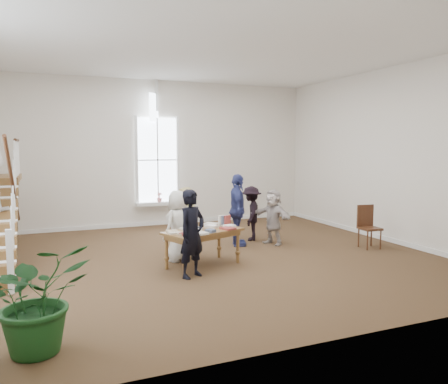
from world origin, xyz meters
name	(u,v)px	position (x,y,z in m)	size (l,w,h in m)	color
ground	(207,258)	(0.00, 0.00, 0.00)	(10.00, 10.00, 0.00)	#43301A
room_shell	(159,213)	(0.00, 4.39, 0.40)	(10.49, 10.00, 10.00)	silver
library_table	(203,234)	(-0.29, -0.56, 0.67)	(1.79, 1.30, 0.82)	brown
police_officer	(192,234)	(-0.74, -1.21, 0.84)	(0.61, 0.40, 1.67)	black
elderly_woman	(178,226)	(-0.64, 0.04, 0.77)	(0.75, 0.49, 1.54)	silver
person_yellow	(185,221)	(-0.34, 0.54, 0.77)	(0.75, 0.59, 1.55)	beige
woman_cluster_a	(237,210)	(1.13, 0.88, 0.90)	(1.05, 0.44, 1.79)	navy
woman_cluster_b	(251,213)	(1.73, 1.33, 0.72)	(0.93, 0.53, 1.43)	black
woman_cluster_c	(273,217)	(2.03, 0.68, 0.70)	(1.30, 0.41, 1.40)	#BBAEA8
floor_plant	(38,298)	(-3.40, -3.39, 0.67)	(1.20, 1.04, 1.33)	#123A14
side_chair	(368,224)	(4.01, -0.52, 0.59)	(0.49, 0.49, 1.04)	#381A0F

